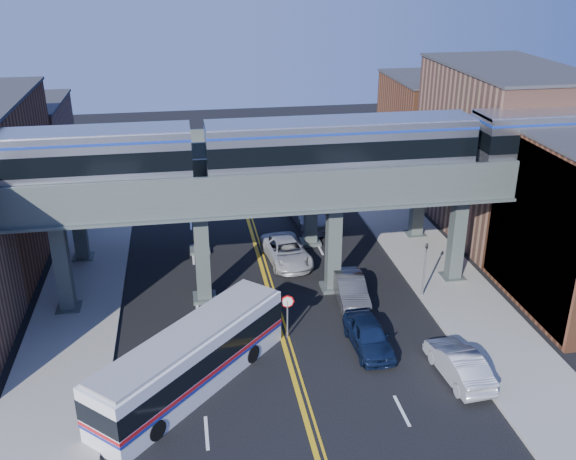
{
  "coord_description": "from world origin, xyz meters",
  "views": [
    {
      "loc": [
        -4.68,
        -26.7,
        19.48
      ],
      "look_at": [
        0.98,
        6.85,
        4.76
      ],
      "focal_mm": 40.0,
      "sensor_mm": 36.0,
      "label": 1
    }
  ],
  "objects_px": {
    "car_lane_a": "(369,335)",
    "car_lane_d": "(309,212)",
    "transit_train": "(340,146)",
    "traffic_signal": "(425,264)",
    "car_lane_b": "(350,289)",
    "car_lane_c": "(286,251)",
    "transit_bus": "(192,360)",
    "stop_sign": "(287,309)",
    "car_parked_curb": "(459,364)"
  },
  "relations": [
    {
      "from": "car_lane_a",
      "to": "car_lane_d",
      "type": "relative_size",
      "value": 0.73
    },
    {
      "from": "transit_train",
      "to": "traffic_signal",
      "type": "xyz_separation_m",
      "value": [
        4.97,
        -2.0,
        -6.99
      ]
    },
    {
      "from": "traffic_signal",
      "to": "car_lane_b",
      "type": "distance_m",
      "value": 4.74
    },
    {
      "from": "car_lane_b",
      "to": "car_lane_c",
      "type": "relative_size",
      "value": 0.87
    },
    {
      "from": "transit_train",
      "to": "transit_bus",
      "type": "xyz_separation_m",
      "value": [
        -9.2,
        -8.52,
        -7.76
      ]
    },
    {
      "from": "car_lane_d",
      "to": "car_lane_a",
      "type": "bearing_deg",
      "value": -94.29
    },
    {
      "from": "car_lane_b",
      "to": "car_lane_a",
      "type": "bearing_deg",
      "value": -89.81
    },
    {
      "from": "car_lane_d",
      "to": "stop_sign",
      "type": "bearing_deg",
      "value": -108.89
    },
    {
      "from": "transit_bus",
      "to": "car_parked_curb",
      "type": "distance_m",
      "value": 13.15
    },
    {
      "from": "car_lane_b",
      "to": "transit_bus",
      "type": "bearing_deg",
      "value": -141.0
    },
    {
      "from": "stop_sign",
      "to": "car_lane_b",
      "type": "bearing_deg",
      "value": 36.82
    },
    {
      "from": "stop_sign",
      "to": "transit_bus",
      "type": "bearing_deg",
      "value": -146.25
    },
    {
      "from": "car_lane_d",
      "to": "car_parked_curb",
      "type": "distance_m",
      "value": 21.02
    },
    {
      "from": "car_lane_a",
      "to": "car_parked_curb",
      "type": "xyz_separation_m",
      "value": [
        3.68,
        -3.23,
        -0.01
      ]
    },
    {
      "from": "transit_bus",
      "to": "car_lane_c",
      "type": "xyz_separation_m",
      "value": [
        6.77,
        12.86,
        -0.76
      ]
    },
    {
      "from": "car_lane_d",
      "to": "car_parked_curb",
      "type": "bearing_deg",
      "value": -84.07
    },
    {
      "from": "transit_train",
      "to": "stop_sign",
      "type": "bearing_deg",
      "value": -128.15
    },
    {
      "from": "transit_train",
      "to": "car_parked_curb",
      "type": "xyz_separation_m",
      "value": [
        3.85,
        -9.98,
        -8.5
      ]
    },
    {
      "from": "transit_train",
      "to": "car_lane_a",
      "type": "distance_m",
      "value": 10.85
    },
    {
      "from": "stop_sign",
      "to": "car_lane_b",
      "type": "height_order",
      "value": "stop_sign"
    },
    {
      "from": "transit_bus",
      "to": "car_lane_c",
      "type": "relative_size",
      "value": 1.82
    },
    {
      "from": "stop_sign",
      "to": "transit_bus",
      "type": "relative_size",
      "value": 0.26
    },
    {
      "from": "stop_sign",
      "to": "car_lane_d",
      "type": "height_order",
      "value": "stop_sign"
    },
    {
      "from": "traffic_signal",
      "to": "car_lane_d",
      "type": "height_order",
      "value": "traffic_signal"
    },
    {
      "from": "transit_bus",
      "to": "car_lane_d",
      "type": "height_order",
      "value": "transit_bus"
    },
    {
      "from": "car_parked_curb",
      "to": "car_lane_a",
      "type": "bearing_deg",
      "value": -45.62
    },
    {
      "from": "traffic_signal",
      "to": "car_parked_curb",
      "type": "bearing_deg",
      "value": -98.02
    },
    {
      "from": "stop_sign",
      "to": "traffic_signal",
      "type": "distance_m",
      "value": 9.41
    },
    {
      "from": "traffic_signal",
      "to": "transit_train",
      "type": "bearing_deg",
      "value": 158.09
    },
    {
      "from": "car_lane_b",
      "to": "car_parked_curb",
      "type": "distance_m",
      "value": 8.94
    },
    {
      "from": "car_parked_curb",
      "to": "transit_bus",
      "type": "bearing_deg",
      "value": -10.74
    },
    {
      "from": "car_lane_a",
      "to": "car_parked_curb",
      "type": "bearing_deg",
      "value": -43.24
    },
    {
      "from": "car_lane_c",
      "to": "car_lane_d",
      "type": "height_order",
      "value": "car_lane_d"
    },
    {
      "from": "car_lane_a",
      "to": "transit_train",
      "type": "bearing_deg",
      "value": 89.47
    },
    {
      "from": "transit_bus",
      "to": "stop_sign",
      "type": "bearing_deg",
      "value": -12.84
    },
    {
      "from": "stop_sign",
      "to": "traffic_signal",
      "type": "xyz_separation_m",
      "value": [
        8.9,
        3.0,
        0.54
      ]
    },
    {
      "from": "transit_train",
      "to": "car_lane_d",
      "type": "xyz_separation_m",
      "value": [
        0.44,
        10.76,
        -8.36
      ]
    },
    {
      "from": "car_lane_b",
      "to": "car_parked_curb",
      "type": "relative_size",
      "value": 1.02
    },
    {
      "from": "transit_train",
      "to": "car_lane_c",
      "type": "distance_m",
      "value": 9.86
    },
    {
      "from": "car_lane_c",
      "to": "car_parked_curb",
      "type": "bearing_deg",
      "value": -73.02
    },
    {
      "from": "transit_bus",
      "to": "car_lane_c",
      "type": "bearing_deg",
      "value": 15.65
    },
    {
      "from": "transit_train",
      "to": "car_lane_d",
      "type": "bearing_deg",
      "value": 87.65
    },
    {
      "from": "stop_sign",
      "to": "car_parked_curb",
      "type": "height_order",
      "value": "stop_sign"
    },
    {
      "from": "stop_sign",
      "to": "car_lane_c",
      "type": "distance_m",
      "value": 9.51
    },
    {
      "from": "traffic_signal",
      "to": "car_lane_a",
      "type": "xyz_separation_m",
      "value": [
        -4.8,
        -4.75,
        -1.51
      ]
    },
    {
      "from": "traffic_signal",
      "to": "car_lane_d",
      "type": "xyz_separation_m",
      "value": [
        -4.53,
        12.76,
        -1.37
      ]
    },
    {
      "from": "traffic_signal",
      "to": "transit_bus",
      "type": "height_order",
      "value": "traffic_signal"
    },
    {
      "from": "car_lane_c",
      "to": "transit_train",
      "type": "bearing_deg",
      "value": -67.44
    },
    {
      "from": "car_lane_a",
      "to": "car_lane_b",
      "type": "bearing_deg",
      "value": 84.42
    },
    {
      "from": "car_lane_a",
      "to": "car_lane_b",
      "type": "relative_size",
      "value": 0.96
    }
  ]
}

